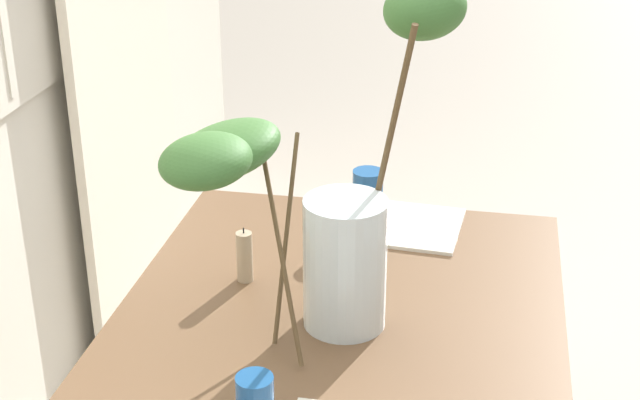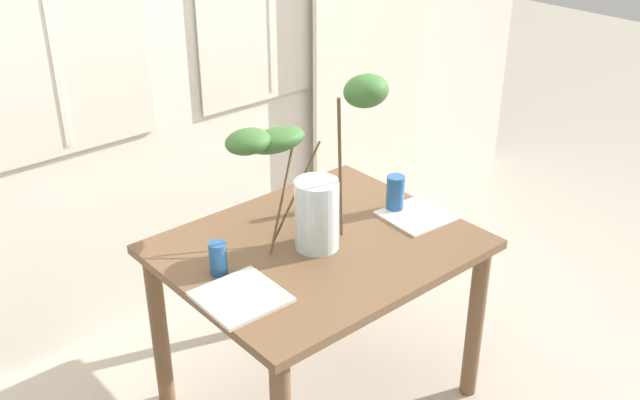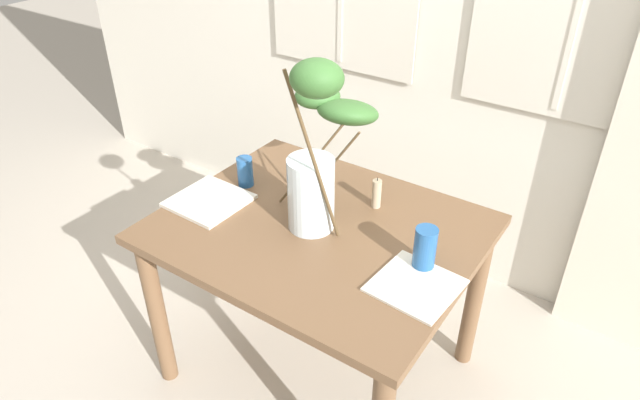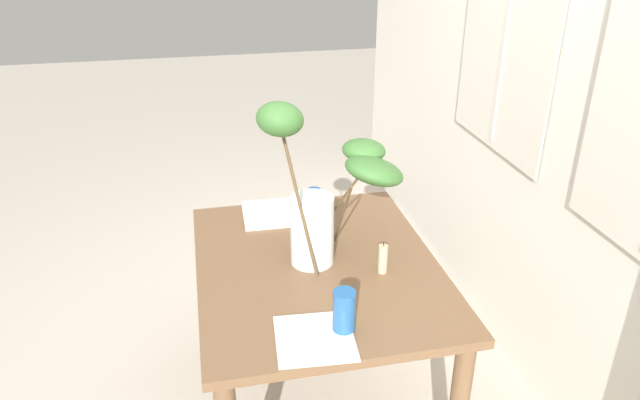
{
  "view_description": "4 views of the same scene",
  "coord_description": "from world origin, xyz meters",
  "px_view_note": "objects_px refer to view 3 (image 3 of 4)",
  "views": [
    {
      "loc": [
        -1.6,
        -0.27,
        1.74
      ],
      "look_at": [
        -0.04,
        0.03,
        1.01
      ],
      "focal_mm": 52.84,
      "sensor_mm": 36.0,
      "label": 1
    },
    {
      "loc": [
        -1.56,
        -1.83,
        2.15
      ],
      "look_at": [
        0.04,
        0.03,
        0.89
      ],
      "focal_mm": 41.97,
      "sensor_mm": 36.0,
      "label": 2
    },
    {
      "loc": [
        0.92,
        -1.33,
        1.89
      ],
      "look_at": [
        0.02,
        -0.02,
        0.87
      ],
      "focal_mm": 31.33,
      "sensor_mm": 36.0,
      "label": 3
    },
    {
      "loc": [
        1.86,
        -0.39,
        1.94
      ],
      "look_at": [
        -0.02,
        0.01,
        0.99
      ],
      "focal_mm": 33.19,
      "sensor_mm": 36.0,
      "label": 4
    }
  ],
  "objects_px": {
    "drinking_glass_blue_left": "(245,172)",
    "drinking_glass_blue_right": "(425,249)",
    "dining_table": "(319,251)",
    "vase_with_branches": "(321,150)",
    "plate_square_left": "(209,201)",
    "plate_square_right": "(415,285)",
    "pillar_candle": "(377,194)"
  },
  "relations": [
    {
      "from": "dining_table",
      "to": "pillar_candle",
      "type": "xyz_separation_m",
      "value": [
        0.11,
        0.22,
        0.17
      ]
    },
    {
      "from": "drinking_glass_blue_left",
      "to": "drinking_glass_blue_right",
      "type": "relative_size",
      "value": 0.8
    },
    {
      "from": "plate_square_right",
      "to": "pillar_candle",
      "type": "xyz_separation_m",
      "value": [
        -0.32,
        0.32,
        0.05
      ]
    },
    {
      "from": "drinking_glass_blue_right",
      "to": "plate_square_right",
      "type": "xyz_separation_m",
      "value": [
        0.02,
        -0.1,
        -0.07
      ]
    },
    {
      "from": "plate_square_left",
      "to": "vase_with_branches",
      "type": "bearing_deg",
      "value": 21.15
    },
    {
      "from": "vase_with_branches",
      "to": "pillar_candle",
      "type": "distance_m",
      "value": 0.31
    },
    {
      "from": "drinking_glass_blue_left",
      "to": "pillar_candle",
      "type": "relative_size",
      "value": 0.95
    },
    {
      "from": "plate_square_right",
      "to": "pillar_candle",
      "type": "height_order",
      "value": "pillar_candle"
    },
    {
      "from": "vase_with_branches",
      "to": "plate_square_left",
      "type": "xyz_separation_m",
      "value": [
        -0.41,
        -0.16,
        -0.27
      ]
    },
    {
      "from": "drinking_glass_blue_left",
      "to": "drinking_glass_blue_right",
      "type": "bearing_deg",
      "value": -5.08
    },
    {
      "from": "drinking_glass_blue_left",
      "to": "plate_square_left",
      "type": "relative_size",
      "value": 0.46
    },
    {
      "from": "dining_table",
      "to": "plate_square_right",
      "type": "height_order",
      "value": "plate_square_right"
    },
    {
      "from": "plate_square_left",
      "to": "plate_square_right",
      "type": "bearing_deg",
      "value": 0.63
    },
    {
      "from": "dining_table",
      "to": "plate_square_right",
      "type": "bearing_deg",
      "value": -12.93
    },
    {
      "from": "vase_with_branches",
      "to": "plate_square_left",
      "type": "bearing_deg",
      "value": -158.85
    },
    {
      "from": "drinking_glass_blue_right",
      "to": "vase_with_branches",
      "type": "bearing_deg",
      "value": 173.03
    },
    {
      "from": "drinking_glass_blue_left",
      "to": "plate_square_right",
      "type": "distance_m",
      "value": 0.84
    },
    {
      "from": "drinking_glass_blue_left",
      "to": "plate_square_left",
      "type": "bearing_deg",
      "value": -100.39
    },
    {
      "from": "plate_square_left",
      "to": "plate_square_right",
      "type": "relative_size",
      "value": 1.07
    },
    {
      "from": "plate_square_right",
      "to": "dining_table",
      "type": "bearing_deg",
      "value": 167.07
    },
    {
      "from": "plate_square_left",
      "to": "pillar_candle",
      "type": "relative_size",
      "value": 2.09
    },
    {
      "from": "dining_table",
      "to": "drinking_glass_blue_left",
      "type": "xyz_separation_m",
      "value": [
        -0.4,
        0.07,
        0.18
      ]
    },
    {
      "from": "drinking_glass_blue_right",
      "to": "pillar_candle",
      "type": "bearing_deg",
      "value": 143.01
    },
    {
      "from": "drinking_glass_blue_right",
      "to": "plate_square_left",
      "type": "height_order",
      "value": "drinking_glass_blue_right"
    },
    {
      "from": "dining_table",
      "to": "plate_square_left",
      "type": "distance_m",
      "value": 0.46
    },
    {
      "from": "plate_square_left",
      "to": "pillar_candle",
      "type": "height_order",
      "value": "pillar_candle"
    },
    {
      "from": "vase_with_branches",
      "to": "plate_square_right",
      "type": "relative_size",
      "value": 2.79
    },
    {
      "from": "drinking_glass_blue_right",
      "to": "pillar_candle",
      "type": "height_order",
      "value": "drinking_glass_blue_right"
    },
    {
      "from": "dining_table",
      "to": "drinking_glass_blue_right",
      "type": "relative_size",
      "value": 7.44
    },
    {
      "from": "drinking_glass_blue_left",
      "to": "drinking_glass_blue_right",
      "type": "xyz_separation_m",
      "value": [
        0.8,
        -0.07,
        0.01
      ]
    },
    {
      "from": "drinking_glass_blue_right",
      "to": "plate_square_left",
      "type": "xyz_separation_m",
      "value": [
        -0.84,
        -0.11,
        -0.07
      ]
    },
    {
      "from": "drinking_glass_blue_left",
      "to": "vase_with_branches",
      "type": "bearing_deg",
      "value": -2.91
    }
  ]
}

